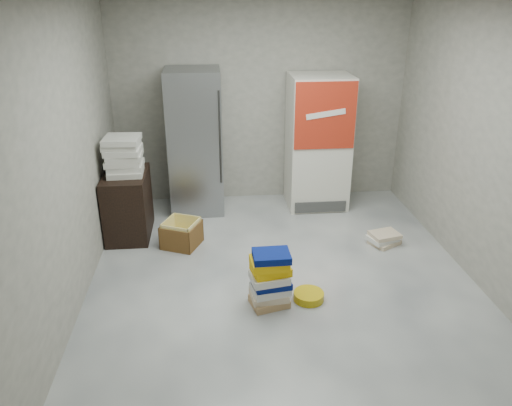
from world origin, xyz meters
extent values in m
plane|color=silver|center=(0.00, 0.00, 0.00)|extent=(5.00, 5.00, 0.00)
cube|color=#A7A296|center=(0.00, 2.50, 1.40)|extent=(4.00, 0.04, 2.80)
cube|color=#A7A296|center=(0.00, -2.50, 1.40)|extent=(4.00, 0.04, 2.80)
cube|color=#A7A296|center=(-2.00, 0.00, 1.40)|extent=(0.04, 5.00, 2.80)
cube|color=#A7A296|center=(2.00, 0.00, 1.40)|extent=(0.04, 5.00, 2.80)
cube|color=gray|center=(-0.90, 2.13, 0.95)|extent=(0.70, 0.70, 1.90)
cylinder|color=#333333|center=(-0.58, 1.77, 1.10)|extent=(0.02, 0.02, 1.19)
cube|color=silver|center=(0.75, 2.13, 0.90)|extent=(0.80, 0.70, 1.80)
cube|color=#B52916|center=(0.75, 1.77, 1.35)|extent=(0.78, 0.02, 0.85)
cube|color=white|center=(0.75, 1.75, 1.38)|extent=(0.50, 0.01, 0.14)
cube|color=#3F3F3F|center=(0.75, 1.77, 0.10)|extent=(0.70, 0.02, 0.15)
cube|color=black|center=(-1.73, 1.40, 0.40)|extent=(0.50, 0.80, 0.80)
cube|color=beige|center=(-1.71, 1.39, 0.83)|extent=(0.42, 0.42, 0.06)
cube|color=beige|center=(-1.71, 1.40, 0.90)|extent=(0.41, 0.41, 0.06)
cube|color=beige|center=(-1.73, 1.40, 0.96)|extent=(0.41, 0.41, 0.06)
cube|color=beige|center=(-1.71, 1.40, 1.03)|extent=(0.41, 0.41, 0.06)
cube|color=beige|center=(-1.72, 1.39, 1.09)|extent=(0.41, 0.41, 0.06)
cube|color=beige|center=(-1.73, 1.41, 1.16)|extent=(0.41, 0.41, 0.06)
cube|color=beige|center=(-1.72, 1.39, 1.22)|extent=(0.42, 0.42, 0.06)
cube|color=tan|center=(-0.19, -0.26, 0.04)|extent=(0.40, 0.35, 0.07)
cube|color=beige|center=(-0.19, -0.26, 0.11)|extent=(0.37, 0.31, 0.07)
cube|color=silver|center=(-0.18, -0.26, 0.18)|extent=(0.39, 0.34, 0.08)
cube|color=navy|center=(-0.17, -0.26, 0.25)|extent=(0.38, 0.32, 0.06)
cube|color=silver|center=(-0.19, -0.28, 0.31)|extent=(0.39, 0.33, 0.07)
cube|color=yellow|center=(-0.18, -0.25, 0.39)|extent=(0.39, 0.34, 0.08)
cube|color=yellow|center=(-0.19, -0.27, 0.47)|extent=(0.36, 0.30, 0.08)
cube|color=navy|center=(-0.18, -0.27, 0.54)|extent=(0.35, 0.28, 0.07)
cube|color=beige|center=(1.34, 0.85, 0.02)|extent=(0.41, 0.39, 0.05)
cube|color=silver|center=(1.31, 0.85, 0.08)|extent=(0.40, 0.36, 0.05)
cube|color=beige|center=(1.33, 0.84, 0.13)|extent=(0.38, 0.33, 0.05)
cube|color=yellow|center=(-1.08, 1.05, 0.01)|extent=(0.49, 0.49, 0.01)
cube|color=brown|center=(-1.01, 1.22, 0.14)|extent=(0.37, 0.17, 0.28)
cube|color=brown|center=(-1.16, 0.87, 0.14)|extent=(0.37, 0.17, 0.28)
cube|color=brown|center=(-1.26, 1.12, 0.14)|extent=(0.17, 0.37, 0.28)
cube|color=brown|center=(-0.91, 0.97, 0.14)|extent=(0.17, 0.37, 0.28)
cube|color=yellow|center=(-1.01, 1.21, 0.16)|extent=(0.33, 0.16, 0.32)
cube|color=yellow|center=(-1.15, 0.89, 0.16)|extent=(0.33, 0.16, 0.32)
cube|color=yellow|center=(-1.24, 1.12, 0.16)|extent=(0.16, 0.33, 0.32)
cube|color=yellow|center=(-0.92, 0.97, 0.16)|extent=(0.16, 0.33, 0.32)
cylinder|color=#B99E0E|center=(0.21, -0.22, 0.04)|extent=(0.31, 0.31, 0.08)
camera|label=1|loc=(-0.70, -4.29, 2.84)|focal=35.00mm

